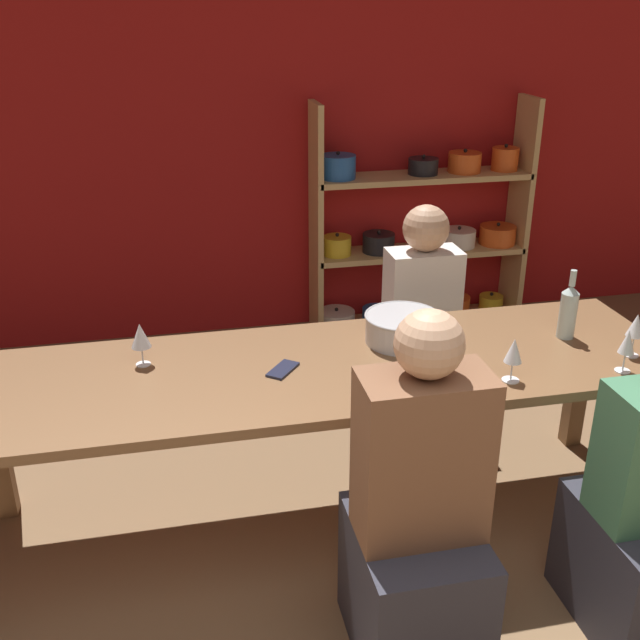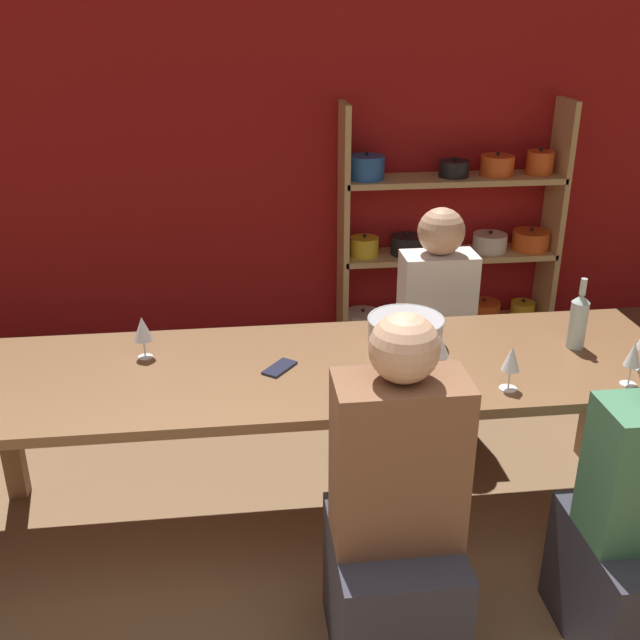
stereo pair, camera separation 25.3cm
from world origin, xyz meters
TOP-DOWN VIEW (x-y plane):
  - wall_back_red at (0.00, 3.83)m, footprint 8.80×0.06m
  - shelf_unit at (1.15, 3.63)m, footprint 1.42×0.30m
  - dining_table at (0.09, 1.72)m, footprint 2.84×0.82m
  - mixing_bowl at (0.45, 1.86)m, footprint 0.32×0.32m
  - wine_bottle_green at (1.14, 1.76)m, footprint 0.07×0.07m
  - wine_glass_white_a at (0.74, 1.44)m, footprint 0.07×0.07m
  - wine_glass_red_a at (1.31, 1.54)m, footprint 0.07×0.07m
  - wine_glass_red_b at (-0.61, 1.87)m, footprint 0.08×0.08m
  - wine_glass_red_c at (0.52, 1.61)m, footprint 0.07×0.07m
  - wine_glass_red_d at (1.20, 1.42)m, footprint 0.06×0.06m
  - cell_phone at (-0.08, 1.70)m, footprint 0.15×0.16m
  - person_near_a at (0.23, 0.98)m, footprint 0.40×0.50m
  - person_far_a at (0.73, 2.42)m, footprint 0.36×0.45m

SIDE VIEW (x-z plane):
  - person_far_a at x=0.73m, z-range -0.14..1.03m
  - person_near_a at x=0.23m, z-range -0.17..1.10m
  - shelf_unit at x=1.15m, z-range -0.16..1.33m
  - dining_table at x=0.09m, z-range 0.29..1.03m
  - cell_phone at x=-0.08m, z-range 0.74..0.75m
  - mixing_bowl at x=0.45m, z-range 0.75..0.87m
  - wine_glass_red_c at x=0.52m, z-range 0.77..0.93m
  - wine_glass_red_d at x=1.20m, z-range 0.77..0.95m
  - wine_glass_white_a at x=0.74m, z-range 0.77..0.95m
  - wine_bottle_green at x=1.14m, z-range 0.71..1.01m
  - wine_glass_red_b at x=-0.61m, z-range 0.78..0.95m
  - wine_glass_red_a at x=1.31m, z-range 0.78..0.96m
  - wall_back_red at x=0.00m, z-range 0.00..2.70m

